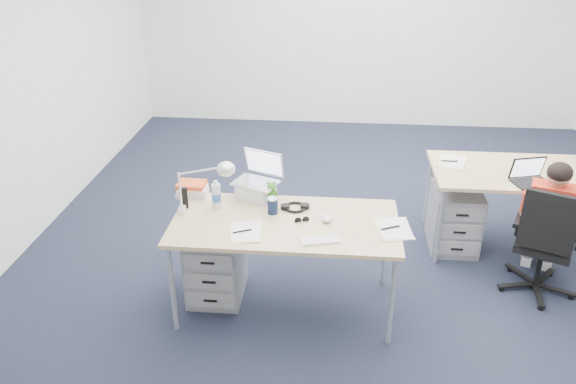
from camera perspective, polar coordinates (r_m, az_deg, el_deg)
The scene contains 23 objects.
floor at distance 4.97m, azimuth 7.82°, elevation -6.44°, with size 7.00×7.00×0.00m, color black.
room at distance 4.30m, azimuth 9.24°, elevation 13.17°, with size 6.02×7.02×2.80m.
desk_near at distance 3.98m, azimuth -0.29°, elevation -3.57°, with size 1.60×0.80×0.73m.
desk_far at distance 5.17m, azimuth 23.20°, elevation 1.51°, with size 1.60×0.80×0.73m.
office_chair at distance 4.77m, azimuth 24.22°, elevation -6.54°, with size 0.78×0.78×0.93m.
seated_person at distance 4.77m, azimuth 24.85°, elevation -2.71°, with size 0.46×0.63×1.08m.
drawer_pedestal_near at distance 4.36m, azimuth -7.28°, elevation -7.19°, with size 0.40×0.50×0.55m, color gray.
drawer_pedestal_far at distance 5.14m, azimuth 16.51°, elevation -2.57°, with size 0.40×0.50×0.55m, color gray.
silver_laptop at distance 4.21m, azimuth -3.30°, elevation 1.49°, with size 0.32×0.26×0.34m, color silver, non-canonical shape.
wireless_keyboard at distance 3.73m, azimuth 3.23°, elevation -4.89°, with size 0.26×0.11×0.01m, color white.
computer_mouse at distance 3.96m, azimuth 4.00°, elevation -2.68°, with size 0.07×0.11×0.04m, color white.
headphones at distance 4.12m, azimuth 0.72°, elevation -1.48°, with size 0.21×0.16×0.03m, color black, non-canonical shape.
can_koozie at distance 4.04m, azimuth -1.57°, elevation -1.38°, with size 0.07×0.07×0.12m, color #131E3C.
water_bottle at distance 4.13m, azimuth -7.31°, elevation -0.23°, with size 0.07×0.07×0.21m, color silver.
bear_figurine at distance 4.18m, azimuth -1.68°, elevation -0.00°, with size 0.09×0.07×0.17m, color #27741F, non-canonical shape.
book_stack at distance 4.37m, azimuth -9.70°, elevation 0.32°, with size 0.23×0.17×0.10m, color silver.
cordless_phone at distance 4.17m, azimuth -10.44°, elevation -0.60°, with size 0.04×0.03×0.16m, color black.
papers_left at distance 3.82m, azimuth -4.39°, elevation -4.12°, with size 0.20×0.28×0.01m, color #FFEC93.
papers_right at distance 3.92m, azimuth 10.65°, elevation -3.73°, with size 0.21×0.30×0.01m, color #FFEC93.
sunglasses at distance 3.95m, azimuth 1.41°, elevation -2.87°, with size 0.11×0.05×0.02m, color black, non-canonical shape.
desk_lamp at distance 4.00m, azimuth -9.15°, elevation 0.50°, with size 0.38×0.14×0.43m, color silver, non-canonical shape.
dark_laptop at distance 4.86m, azimuth 23.75°, elevation 1.85°, with size 0.29×0.28×0.21m, color black, non-canonical shape.
far_papers at distance 5.09m, azimuth 16.27°, elevation 2.92°, with size 0.21×0.30×0.01m, color white.
Camera 1 is at (-0.30, -4.18, 2.67)m, focal length 35.00 mm.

